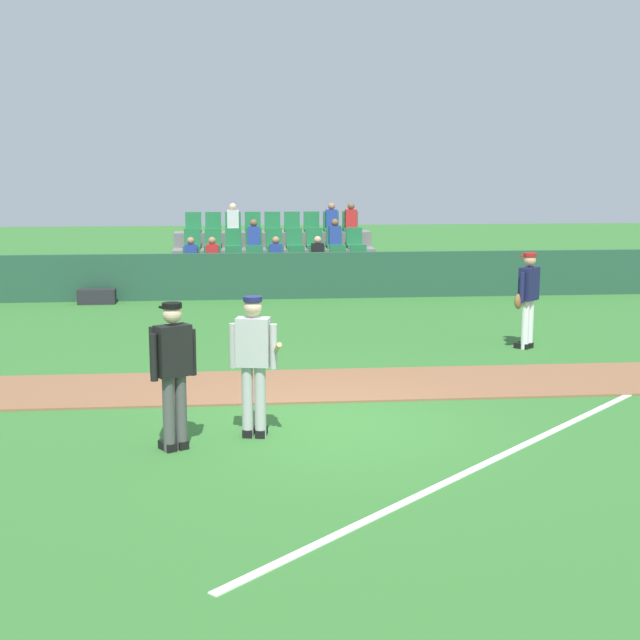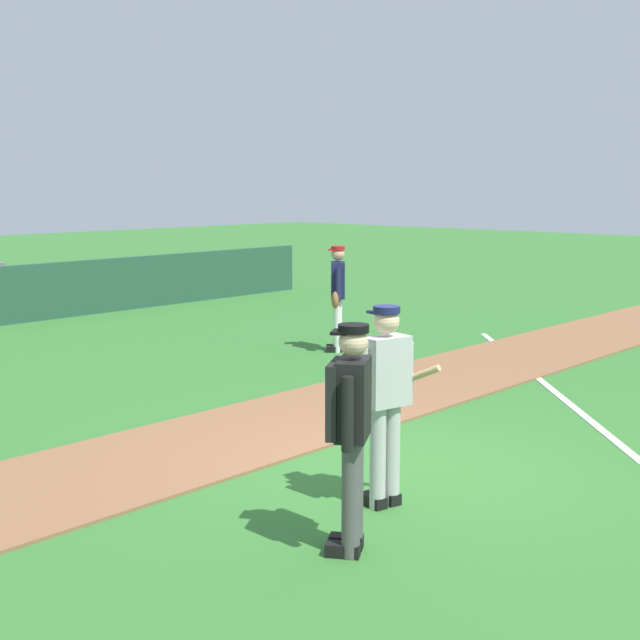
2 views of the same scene
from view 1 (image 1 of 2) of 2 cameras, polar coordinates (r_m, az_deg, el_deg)
name	(u,v)px [view 1 (image 1 of 2)]	position (r m, az deg, el deg)	size (l,w,h in m)	color
ground_plane	(322,424)	(11.82, 0.14, -6.57)	(80.00, 80.00, 0.00)	#33702D
infield_dirt_path	(309,385)	(13.79, -0.70, -4.14)	(28.00, 2.06, 0.03)	brown
foul_line_chalk	(559,428)	(12.02, 14.87, -6.61)	(12.00, 0.10, 0.01)	white
dugout_fence	(278,276)	(22.78, -2.68, 2.80)	(20.00, 0.16, 1.16)	#234C38
stadium_bleachers	(275,266)	(24.63, -2.89, 3.44)	(5.55, 2.95, 2.30)	slate
batter_grey_jersey	(254,361)	(11.06, -4.19, -2.57)	(0.62, 0.80, 1.76)	#B2B2B2
umpire_home_plate	(173,367)	(10.67, -9.27, -2.95)	(0.54, 0.46, 1.76)	#4C4C4C
runner_navy_jersey	(528,297)	(16.88, 12.97, 1.44)	(0.58, 0.49, 1.76)	white
equipment_bag	(97,297)	(22.60, -13.90, 1.44)	(0.90, 0.36, 0.36)	#232328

